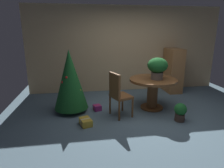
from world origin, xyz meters
name	(u,v)px	position (x,y,z in m)	size (l,w,h in m)	color
ground_plane	(147,118)	(0.00, 0.00, 0.00)	(6.60, 6.60, 0.00)	slate
back_wall_panel	(126,49)	(0.00, 2.20, 1.30)	(6.00, 0.10, 2.60)	tan
round_dining_table	(153,87)	(0.29, 0.52, 0.54)	(1.13, 1.13, 0.75)	brown
flower_vase	(157,67)	(0.36, 0.48, 1.05)	(0.47, 0.47, 0.51)	#665B51
wooden_chair_left	(118,93)	(-0.63, 0.19, 0.56)	(0.52, 0.56, 1.00)	brown
holiday_tree	(70,80)	(-1.67, 0.63, 0.78)	(0.79, 0.79, 1.47)	brown
gift_box_gold	(86,122)	(-1.36, -0.14, 0.07)	(0.28, 0.35, 0.14)	gold
gift_box_purple	(97,108)	(-1.06, 0.59, 0.07)	(0.22, 0.23, 0.13)	#9E287A
wooden_cabinet	(173,70)	(1.41, 1.77, 0.67)	(0.44, 0.68, 1.35)	#9E6B3D
potted_plant	(180,111)	(0.63, -0.26, 0.21)	(0.26, 0.26, 0.40)	#4C382D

